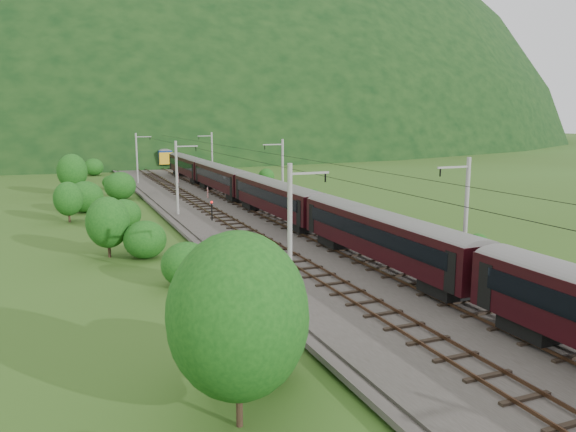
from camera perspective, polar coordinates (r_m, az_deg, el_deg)
name	(u,v)px	position (r m, az deg, el deg)	size (l,w,h in m)	color
ground	(382,294)	(35.68, 9.50, -7.78)	(600.00, 600.00, 0.00)	#304917
railbed	(314,255)	(44.09, 2.64, -3.99)	(14.00, 220.00, 0.30)	#38332D
track_left	(285,255)	(43.11, -0.26, -4.01)	(2.40, 220.00, 0.27)	brown
track_right	(341,250)	(45.08, 5.41, -3.43)	(2.40, 220.00, 0.27)	brown
catenary_left	(177,176)	(62.24, -11.17, 4.00)	(2.54, 192.28, 8.00)	gray
catenary_right	(282,172)	(65.72, -0.62, 4.50)	(2.54, 192.28, 8.00)	gray
overhead_wires	(315,167)	(42.95, 2.71, 5.04)	(4.83, 198.00, 0.03)	black
mountain_main	(96,140)	(289.51, -18.96, 7.35)	(504.00, 360.00, 244.00)	black
train	(277,192)	(57.16, -1.12, 2.41)	(2.70, 149.31, 4.69)	black
hazard_post_near	(178,178)	(92.14, -11.10, 3.81)	(0.18, 0.18, 1.68)	red
hazard_post_far	(208,192)	(74.67, -8.16, 2.38)	(0.15, 0.15, 1.45)	red
signal	(212,209)	(58.20, -7.75, 0.70)	(0.22, 0.22, 2.02)	black
vegetation_left	(131,236)	(40.80, -15.69, -1.99)	(10.25, 144.50, 7.07)	#134813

